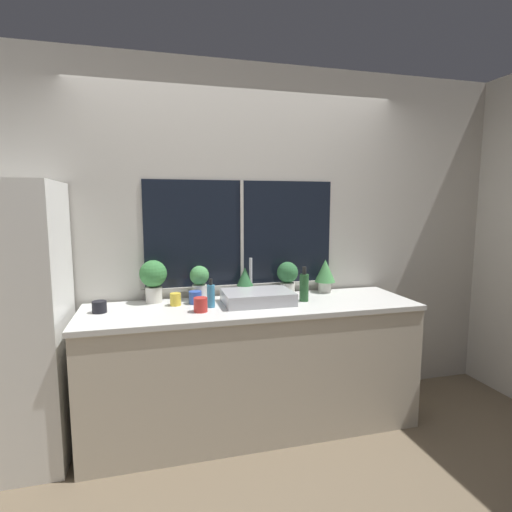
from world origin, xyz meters
TOP-DOWN VIEW (x-y plane):
  - ground_plane at (0.00, 0.00)m, footprint 14.00×14.00m
  - wall_back at (0.00, 0.72)m, footprint 8.00×0.09m
  - wall_right at (2.25, 1.50)m, footprint 0.06×7.00m
  - counter at (0.00, 0.32)m, footprint 2.37×0.67m
  - refrigerator at (-1.60, 0.35)m, footprint 0.74×0.66m
  - sink at (0.04, 0.36)m, footprint 0.49×0.40m
  - potted_plant_far_left at (-0.68, 0.58)m, footprint 0.20×0.20m
  - potted_plant_left at (-0.35, 0.58)m, footprint 0.14×0.14m
  - potted_plant_center at (-0.00, 0.58)m, footprint 0.13×0.13m
  - potted_plant_right at (0.35, 0.58)m, footprint 0.17×0.17m
  - potted_plant_far_right at (0.67, 0.58)m, footprint 0.17×0.17m
  - soap_bottle at (-0.30, 0.33)m, footprint 0.05×0.05m
  - bottle_tall at (0.39, 0.34)m, footprint 0.07×0.07m
  - mug_yellow at (-0.54, 0.44)m, footprint 0.08×0.08m
  - mug_blue at (-0.40, 0.46)m, footprint 0.09×0.09m
  - mug_red at (-0.38, 0.23)m, footprint 0.09×0.09m
  - mug_black at (-1.03, 0.38)m, footprint 0.09×0.09m

SIDE VIEW (x-z plane):
  - ground_plane at x=0.00m, z-range 0.00..0.00m
  - counter at x=0.00m, z-range 0.00..0.92m
  - refrigerator at x=-1.60m, z-range 0.00..1.78m
  - mug_black at x=-1.03m, z-range 0.92..1.00m
  - mug_yellow at x=-0.54m, z-range 0.92..1.01m
  - mug_blue at x=-0.40m, z-range 0.92..1.01m
  - sink at x=0.04m, z-range 0.82..1.12m
  - mug_red at x=-0.38m, z-range 0.92..1.02m
  - soap_bottle at x=-0.30m, z-range 0.91..1.11m
  - bottle_tall at x=0.39m, z-range 0.90..1.16m
  - potted_plant_center at x=0.00m, z-range 0.93..1.16m
  - potted_plant_left at x=-0.35m, z-range 0.94..1.20m
  - potted_plant_right at x=0.35m, z-range 0.94..1.20m
  - potted_plant_far_right at x=0.67m, z-range 0.95..1.21m
  - potted_plant_far_left at x=-0.68m, z-range 0.95..1.26m
  - wall_back at x=0.00m, z-range 0.00..2.70m
  - wall_right at x=2.25m, z-range 0.00..2.70m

